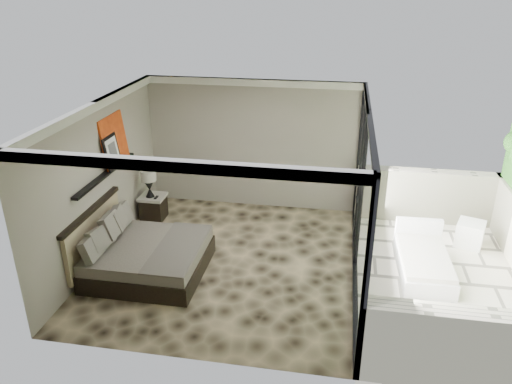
% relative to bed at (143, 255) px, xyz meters
% --- Properties ---
extents(floor, '(5.00, 5.00, 0.00)m').
position_rel_bed_xyz_m(floor, '(1.35, 0.54, -0.32)').
color(floor, black).
rests_on(floor, ground).
extents(ceiling, '(4.50, 5.00, 0.02)m').
position_rel_bed_xyz_m(ceiling, '(1.35, 0.54, 2.47)').
color(ceiling, silver).
rests_on(ceiling, back_wall).
extents(back_wall, '(4.50, 0.02, 2.80)m').
position_rel_bed_xyz_m(back_wall, '(1.35, 3.03, 1.08)').
color(back_wall, gray).
rests_on(back_wall, floor).
extents(left_wall, '(0.02, 5.00, 2.80)m').
position_rel_bed_xyz_m(left_wall, '(-0.89, 0.54, 1.08)').
color(left_wall, gray).
rests_on(left_wall, floor).
extents(glass_wall, '(0.08, 5.00, 2.80)m').
position_rel_bed_xyz_m(glass_wall, '(3.60, 0.54, 1.08)').
color(glass_wall, white).
rests_on(glass_wall, floor).
extents(terrace_slab, '(3.00, 5.00, 0.12)m').
position_rel_bed_xyz_m(terrace_slab, '(5.10, 0.54, -0.38)').
color(terrace_slab, beige).
rests_on(terrace_slab, ground).
extents(picture_ledge, '(0.12, 2.20, 0.05)m').
position_rel_bed_xyz_m(picture_ledge, '(-0.83, 0.64, 1.18)').
color(picture_ledge, black).
rests_on(picture_ledge, left_wall).
extents(bed, '(1.93, 1.88, 1.07)m').
position_rel_bed_xyz_m(bed, '(0.00, 0.00, 0.00)').
color(bed, black).
rests_on(bed, floor).
extents(nightstand, '(0.65, 0.65, 0.50)m').
position_rel_bed_xyz_m(nightstand, '(-0.56, 1.98, -0.07)').
color(nightstand, black).
rests_on(nightstand, floor).
extents(table_lamp, '(0.32, 0.32, 0.58)m').
position_rel_bed_xyz_m(table_lamp, '(-0.59, 1.93, 0.57)').
color(table_lamp, black).
rests_on(table_lamp, nightstand).
extents(abstract_canvas, '(0.13, 0.90, 0.90)m').
position_rel_bed_xyz_m(abstract_canvas, '(-0.85, 1.13, 1.66)').
color(abstract_canvas, '#A70E0E').
rests_on(abstract_canvas, picture_ledge).
extents(framed_print, '(0.11, 0.50, 0.60)m').
position_rel_bed_xyz_m(framed_print, '(-0.79, 0.89, 1.51)').
color(framed_print, black).
rests_on(framed_print, picture_ledge).
extents(ottoman, '(0.60, 0.60, 0.47)m').
position_rel_bed_xyz_m(ottoman, '(5.72, 1.94, -0.08)').
color(ottoman, white).
rests_on(ottoman, terrace_slab).
extents(lounger, '(0.87, 1.68, 0.65)m').
position_rel_bed_xyz_m(lounger, '(4.74, 0.83, -0.12)').
color(lounger, silver).
rests_on(lounger, terrace_slab).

